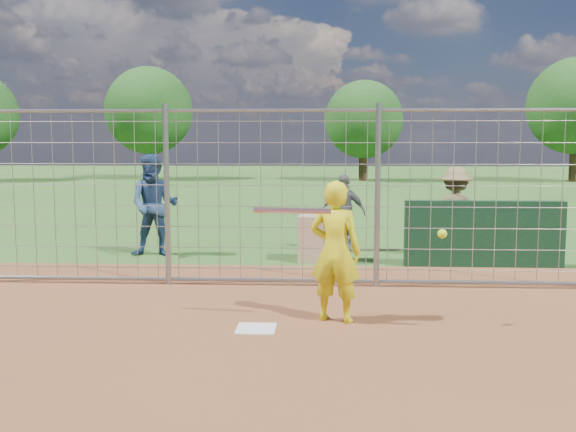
# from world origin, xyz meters

# --- Properties ---
(ground) EXTENTS (100.00, 100.00, 0.00)m
(ground) POSITION_xyz_m (0.00, 0.00, 0.00)
(ground) COLOR #2D591E
(ground) RESTS_ON ground
(home_plate) EXTENTS (0.43, 0.43, 0.02)m
(home_plate) POSITION_xyz_m (0.00, -0.20, 0.01)
(home_plate) COLOR silver
(home_plate) RESTS_ON ground
(dugout_wall) EXTENTS (2.60, 0.20, 1.10)m
(dugout_wall) POSITION_xyz_m (3.40, 3.60, 0.55)
(dugout_wall) COLOR #11381E
(dugout_wall) RESTS_ON ground
(batter) EXTENTS (0.68, 0.55, 1.63)m
(batter) POSITION_xyz_m (0.87, 0.19, 0.81)
(batter) COLOR yellow
(batter) RESTS_ON ground
(bystander_a) EXTENTS (0.91, 0.71, 1.85)m
(bystander_a) POSITION_xyz_m (-2.30, 4.32, 0.93)
(bystander_a) COLOR navy
(bystander_a) RESTS_ON ground
(bystander_b) EXTENTS (0.92, 0.55, 1.47)m
(bystander_b) POSITION_xyz_m (1.13, 5.07, 0.74)
(bystander_b) COLOR slate
(bystander_b) RESTS_ON ground
(bystander_c) EXTENTS (1.12, 0.73, 1.62)m
(bystander_c) POSITION_xyz_m (3.10, 4.45, 0.81)
(bystander_c) COLOR olive
(bystander_c) RESTS_ON ground
(equipment_bin) EXTENTS (0.82, 0.58, 0.80)m
(equipment_bin) POSITION_xyz_m (0.73, 3.95, 0.40)
(equipment_bin) COLOR tan
(equipment_bin) RESTS_ON ground
(equipment_in_play) EXTENTS (2.13, 0.16, 0.33)m
(equipment_in_play) POSITION_xyz_m (0.79, -0.05, 1.25)
(equipment_in_play) COLOR silver
(equipment_in_play) RESTS_ON ground
(backstop_fence) EXTENTS (9.08, 0.08, 2.60)m
(backstop_fence) POSITION_xyz_m (0.00, 2.00, 1.26)
(backstop_fence) COLOR gray
(backstop_fence) RESTS_ON ground
(tree_line) EXTENTS (44.66, 6.72, 6.48)m
(tree_line) POSITION_xyz_m (3.13, 28.13, 3.71)
(tree_line) COLOR #3F2B19
(tree_line) RESTS_ON ground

